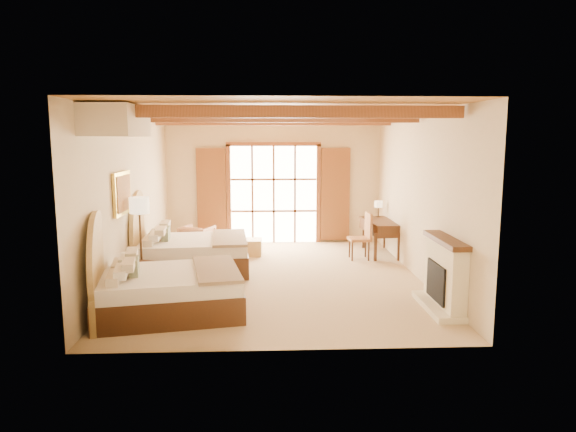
{
  "coord_description": "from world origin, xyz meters",
  "views": [
    {
      "loc": [
        -0.21,
        -9.76,
        2.7
      ],
      "look_at": [
        0.23,
        0.2,
        1.19
      ],
      "focal_mm": 32.0,
      "sensor_mm": 36.0,
      "label": 1
    }
  ],
  "objects": [
    {
      "name": "desk_lamp",
      "position": [
        2.54,
        2.54,
        1.09
      ],
      "size": [
        0.2,
        0.2,
        0.39
      ],
      "color": "#362618",
      "rests_on": "desk"
    },
    {
      "name": "armchair",
      "position": [
        -1.85,
        2.35,
        0.32
      ],
      "size": [
        0.89,
        0.9,
        0.64
      ],
      "primitive_type": "imported",
      "rotation": [
        0.0,
        0.0,
        -3.5
      ],
      "color": "#A16A49",
      "rests_on": "floor"
    },
    {
      "name": "wall_back",
      "position": [
        0.0,
        3.5,
        1.6
      ],
      "size": [
        5.5,
        0.0,
        5.5
      ],
      "primitive_type": "plane",
      "rotation": [
        1.57,
        0.0,
        0.0
      ],
      "color": "beige",
      "rests_on": "ground"
    },
    {
      "name": "canopy_valance",
      "position": [
        -2.4,
        -2.0,
        2.95
      ],
      "size": [
        0.7,
        1.4,
        0.45
      ],
      "primitive_type": "cube",
      "color": "beige",
      "rests_on": "ceiling"
    },
    {
      "name": "fireplace",
      "position": [
        2.6,
        -2.0,
        0.51
      ],
      "size": [
        0.46,
        1.4,
        1.16
      ],
      "color": "#F1E6BC",
      "rests_on": "ground"
    },
    {
      "name": "ceiling_beams",
      "position": [
        0.0,
        0.0,
        3.08
      ],
      "size": [
        5.39,
        4.6,
        0.18
      ],
      "primitive_type": null,
      "color": "#955534",
      "rests_on": "ceiling"
    },
    {
      "name": "nightstand",
      "position": [
        -2.44,
        -0.84,
        0.26
      ],
      "size": [
        0.57,
        0.57,
        0.53
      ],
      "primitive_type": "cube",
      "rotation": [
        0.0,
        0.0,
        -0.37
      ],
      "color": "#472A14",
      "rests_on": "floor"
    },
    {
      "name": "wall_left",
      "position": [
        -2.75,
        0.0,
        1.6
      ],
      "size": [
        0.0,
        7.0,
        7.0
      ],
      "primitive_type": "plane",
      "rotation": [
        1.57,
        0.0,
        1.57
      ],
      "color": "beige",
      "rests_on": "ground"
    },
    {
      "name": "floor_lamp",
      "position": [
        -2.5,
        -0.45,
        1.4
      ],
      "size": [
        0.35,
        0.35,
        1.64
      ],
      "color": "#362618",
      "rests_on": "floor"
    },
    {
      "name": "bed_near",
      "position": [
        -1.87,
        -2.01,
        0.43
      ],
      "size": [
        2.45,
        2.01,
        1.43
      ],
      "rotation": [
        0.0,
        0.0,
        0.19
      ],
      "color": "#472A14",
      "rests_on": "floor"
    },
    {
      "name": "desk",
      "position": [
        2.48,
        1.95,
        0.43
      ],
      "size": [
        0.77,
        1.53,
        0.79
      ],
      "rotation": [
        0.0,
        0.0,
        0.1
      ],
      "color": "#472A14",
      "rests_on": "floor"
    },
    {
      "name": "french_doors",
      "position": [
        0.0,
        3.44,
        1.25
      ],
      "size": [
        3.95,
        0.08,
        2.6
      ],
      "color": "white",
      "rests_on": "ground"
    },
    {
      "name": "floor",
      "position": [
        0.0,
        0.0,
        0.0
      ],
      "size": [
        7.0,
        7.0,
        0.0
      ],
      "primitive_type": "plane",
      "color": "#CAB488",
      "rests_on": "ground"
    },
    {
      "name": "bed_far",
      "position": [
        -1.87,
        0.54,
        0.44
      ],
      "size": [
        2.36,
        1.85,
        1.47
      ],
      "rotation": [
        0.0,
        0.0,
        0.08
      ],
      "color": "#472A14",
      "rests_on": "floor"
    },
    {
      "name": "desk_chair",
      "position": [
        1.91,
        1.46,
        0.33
      ],
      "size": [
        0.5,
        0.49,
        1.05
      ],
      "rotation": [
        0.0,
        0.0,
        0.08
      ],
      "color": "#A87540",
      "rests_on": "floor"
    },
    {
      "name": "painting",
      "position": [
        -2.7,
        -0.75,
        1.75
      ],
      "size": [
        0.06,
        0.95,
        0.75
      ],
      "color": "gold",
      "rests_on": "wall_left"
    },
    {
      "name": "wall_right",
      "position": [
        2.75,
        0.0,
        1.6
      ],
      "size": [
        0.0,
        7.0,
        7.0
      ],
      "primitive_type": "plane",
      "rotation": [
        1.57,
        0.0,
        -1.57
      ],
      "color": "beige",
      "rests_on": "ground"
    },
    {
      "name": "ottoman",
      "position": [
        -0.57,
        1.98,
        0.19
      ],
      "size": [
        0.52,
        0.52,
        0.37
      ],
      "primitive_type": "cube",
      "rotation": [
        0.0,
        0.0,
        -0.02
      ],
      "color": "tan",
      "rests_on": "floor"
    },
    {
      "name": "ceiling",
      "position": [
        0.0,
        0.0,
        3.2
      ],
      "size": [
        7.0,
        7.0,
        0.0
      ],
      "primitive_type": "plane",
      "rotation": [
        3.14,
        0.0,
        0.0
      ],
      "color": "#B37531",
      "rests_on": "ground"
    }
  ]
}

